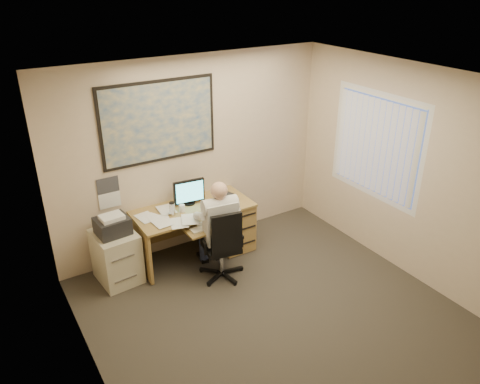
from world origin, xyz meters
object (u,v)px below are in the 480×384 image
desk (215,221)px  filing_cabinet (116,252)px  office_chair (224,257)px  person (220,230)px

desk → filing_cabinet: size_ratio=1.69×
desk → filing_cabinet: (-1.43, 0.00, -0.03)m
office_chair → person: 0.38m
person → filing_cabinet: bearing=160.5°
office_chair → filing_cabinet: bearing=160.4°
person → office_chair: bearing=-76.2°
person → desk: bearing=74.6°
desk → person: 0.69m
desk → office_chair: 0.74m
office_chair → person: size_ratio=0.76×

